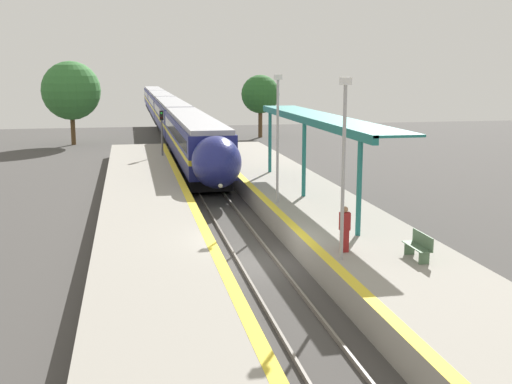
{
  "coord_description": "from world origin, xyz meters",
  "views": [
    {
      "loc": [
        -4.64,
        -23.0,
        7.33
      ],
      "look_at": [
        0.56,
        3.15,
        2.17
      ],
      "focal_mm": 45.0,
      "sensor_mm": 36.0,
      "label": 1
    }
  ],
  "objects_px": {
    "platform_bench": "(419,246)",
    "lamppost_near": "(344,159)",
    "train": "(166,110)",
    "lamppost_mid": "(278,131)",
    "person_waiting": "(345,229)",
    "railway_signal": "(162,133)"
  },
  "relations": [
    {
      "from": "lamppost_mid",
      "to": "person_waiting",
      "type": "bearing_deg",
      "value": -87.46
    },
    {
      "from": "person_waiting",
      "to": "lamppost_near",
      "type": "xyz_separation_m",
      "value": [
        -0.38,
        -0.81,
        2.58
      ]
    },
    {
      "from": "lamppost_near",
      "to": "railway_signal",
      "type": "bearing_deg",
      "value": 99.23
    },
    {
      "from": "person_waiting",
      "to": "lamppost_near",
      "type": "distance_m",
      "value": 2.73
    },
    {
      "from": "train",
      "to": "platform_bench",
      "type": "relative_size",
      "value": 63.12
    },
    {
      "from": "train",
      "to": "lamppost_near",
      "type": "height_order",
      "value": "lamppost_near"
    },
    {
      "from": "person_waiting",
      "to": "platform_bench",
      "type": "bearing_deg",
      "value": -30.96
    },
    {
      "from": "person_waiting",
      "to": "railway_signal",
      "type": "xyz_separation_m",
      "value": [
        -4.86,
        26.76,
        0.79
      ]
    },
    {
      "from": "platform_bench",
      "to": "lamppost_mid",
      "type": "relative_size",
      "value": 0.25
    },
    {
      "from": "lamppost_near",
      "to": "lamppost_mid",
      "type": "xyz_separation_m",
      "value": [
        0.0,
        9.49,
        0.0
      ]
    },
    {
      "from": "train",
      "to": "lamppost_mid",
      "type": "xyz_separation_m",
      "value": [
        2.23,
        -50.6,
        2.19
      ]
    },
    {
      "from": "train",
      "to": "person_waiting",
      "type": "xyz_separation_m",
      "value": [
        2.61,
        -59.27,
        -0.39
      ]
    },
    {
      "from": "train",
      "to": "railway_signal",
      "type": "height_order",
      "value": "railway_signal"
    },
    {
      "from": "train",
      "to": "person_waiting",
      "type": "height_order",
      "value": "train"
    },
    {
      "from": "person_waiting",
      "to": "lamppost_mid",
      "type": "height_order",
      "value": "lamppost_mid"
    },
    {
      "from": "platform_bench",
      "to": "person_waiting",
      "type": "bearing_deg",
      "value": 149.04
    },
    {
      "from": "platform_bench",
      "to": "lamppost_near",
      "type": "height_order",
      "value": "lamppost_near"
    },
    {
      "from": "person_waiting",
      "to": "railway_signal",
      "type": "height_order",
      "value": "railway_signal"
    },
    {
      "from": "person_waiting",
      "to": "railway_signal",
      "type": "distance_m",
      "value": 27.21
    },
    {
      "from": "train",
      "to": "lamppost_near",
      "type": "xyz_separation_m",
      "value": [
        2.23,
        -60.08,
        2.19
      ]
    },
    {
      "from": "train",
      "to": "person_waiting",
      "type": "distance_m",
      "value": 59.33
    },
    {
      "from": "person_waiting",
      "to": "lamppost_near",
      "type": "bearing_deg",
      "value": -115.38
    }
  ]
}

